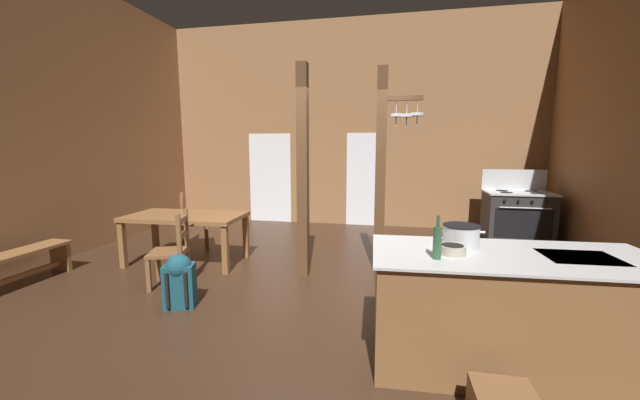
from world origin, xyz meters
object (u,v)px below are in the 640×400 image
at_px(dining_table, 186,220).
at_px(backpack, 179,279).
at_px(bench_along_left_wall, 10,264).
at_px(bottle_tall_on_counter, 437,242).
at_px(kitchen_island, 509,310).
at_px(mixing_bowl_on_counter, 452,250).
at_px(stockpot_on_counter, 461,236).
at_px(stove_range, 517,216).
at_px(ladderback_chair_near_window, 173,251).
at_px(ladderback_chair_by_post, 191,222).

bearing_deg(dining_table, backpack, -61.06).
relative_size(bench_along_left_wall, bottle_tall_on_counter, 4.45).
bearing_deg(kitchen_island, bottle_tall_on_counter, -157.76).
xyz_separation_m(backpack, mixing_bowl_on_counter, (2.72, -0.52, 0.64)).
bearing_deg(stockpot_on_counter, kitchen_island, -17.62).
bearing_deg(dining_table, stockpot_on_counter, -25.63).
relative_size(backpack, bottle_tall_on_counter, 1.81).
relative_size(bench_along_left_wall, stockpot_on_counter, 4.03).
relative_size(dining_table, mixing_bowl_on_counter, 8.58).
bearing_deg(mixing_bowl_on_counter, stove_range, 67.27).
distance_m(bench_along_left_wall, mixing_bowl_on_counter, 5.16).
bearing_deg(dining_table, bench_along_left_wall, -139.07).
xyz_separation_m(ladderback_chair_near_window, mixing_bowl_on_counter, (3.17, -1.08, 0.51)).
relative_size(ladderback_chair_near_window, bench_along_left_wall, 0.65).
bearing_deg(stockpot_on_counter, dining_table, 154.37).
bearing_deg(mixing_bowl_on_counter, kitchen_island, 11.60).
bearing_deg(mixing_bowl_on_counter, ladderback_chair_by_post, 144.97).
bearing_deg(stockpot_on_counter, backpack, 173.77).
height_order(ladderback_chair_near_window, bottle_tall_on_counter, bottle_tall_on_counter).
distance_m(kitchen_island, backpack, 3.22).
bearing_deg(ladderback_chair_near_window, ladderback_chair_by_post, 114.16).
xyz_separation_m(stove_range, ladderback_chair_by_post, (-5.71, -1.53, -0.03)).
relative_size(ladderback_chair_by_post, stockpot_on_counter, 2.61).
bearing_deg(ladderback_chair_by_post, bottle_tall_on_counter, -37.41).
bearing_deg(stockpot_on_counter, stove_range, 67.36).
bearing_deg(ladderback_chair_near_window, backpack, -51.21).
height_order(kitchen_island, stove_range, stove_range).
distance_m(ladderback_chair_by_post, bottle_tall_on_counter, 4.80).
bearing_deg(bench_along_left_wall, bottle_tall_on_counter, -8.36).
bearing_deg(stove_range, bottle_tall_on_counter, -113.49).
distance_m(stockpot_on_counter, mixing_bowl_on_counter, 0.24).
bearing_deg(bottle_tall_on_counter, ladderback_chair_near_window, 158.03).
distance_m(stockpot_on_counter, bottle_tall_on_counter, 0.43).
distance_m(ladderback_chair_near_window, bottle_tall_on_counter, 3.33).
relative_size(stove_range, stockpot_on_counter, 3.62).
relative_size(stove_range, backpack, 2.21).
relative_size(ladderback_chair_near_window, stockpot_on_counter, 2.61).
bearing_deg(bench_along_left_wall, dining_table, 40.93).
distance_m(dining_table, ladderback_chair_by_post, 0.92).
height_order(ladderback_chair_near_window, stockpot_on_counter, stockpot_on_counter).
relative_size(stove_range, mixing_bowl_on_counter, 6.53).
relative_size(kitchen_island, mixing_bowl_on_counter, 10.92).
bearing_deg(ladderback_chair_near_window, kitchen_island, -15.06).
height_order(kitchen_island, ladderback_chair_near_window, ladderback_chair_near_window).
distance_m(dining_table, mixing_bowl_on_counter, 4.03).
bearing_deg(kitchen_island, backpack, 172.40).
bearing_deg(stove_range, ladderback_chair_by_post, -164.97).
height_order(kitchen_island, stockpot_on_counter, stockpot_on_counter).
xyz_separation_m(bench_along_left_wall, backpack, (2.36, -0.06, 0.01)).
distance_m(dining_table, stockpot_on_counter, 4.02).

